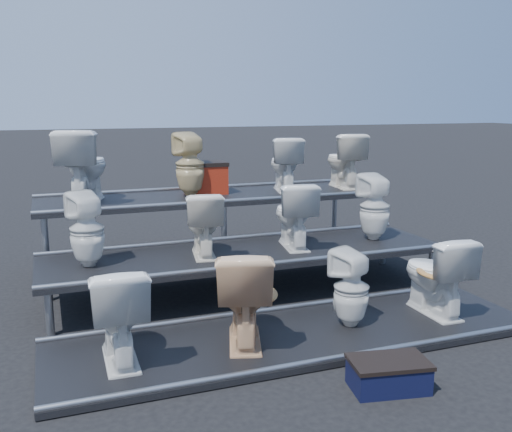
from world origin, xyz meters
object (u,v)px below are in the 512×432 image
object	(u,v)px
toilet_10	(285,164)
step_stool	(388,376)
toilet_8	(84,166)
toilet_9	(190,164)
toilet_2	(351,288)
toilet_3	(435,274)
toilet_7	(375,207)
toilet_1	(244,295)
red_crate	(206,180)
toilet_4	(87,230)
toilet_0	(118,313)
toilet_11	(344,160)
toilet_6	(294,214)
toilet_5	(203,224)

from	to	relation	value
toilet_10	step_stool	distance (m)	3.84
toilet_8	toilet_9	distance (m)	1.24
toilet_2	toilet_8	bearing A→B (deg)	-72.57
toilet_3	toilet_7	world-z (taller)	toilet_7
toilet_1	red_crate	size ratio (longest dim) A/B	1.64
toilet_4	step_stool	size ratio (longest dim) A/B	1.35
toilet_10	step_stool	bearing A→B (deg)	91.02
red_crate	step_stool	size ratio (longest dim) A/B	0.92
toilet_1	toilet_10	world-z (taller)	toilet_10
toilet_2	toilet_0	bearing A→B (deg)	-20.35
toilet_8	red_crate	world-z (taller)	toilet_8
toilet_3	toilet_11	distance (m)	2.76
step_stool	toilet_8	bearing A→B (deg)	126.39
toilet_4	toilet_10	size ratio (longest dim) A/B	1.02
toilet_10	step_stool	size ratio (longest dim) A/B	1.32
toilet_9	toilet_10	bearing A→B (deg)	170.10
toilet_2	toilet_6	bearing A→B (deg)	-111.55
toilet_1	toilet_11	distance (m)	3.58
toilet_7	toilet_9	size ratio (longest dim) A/B	0.96
toilet_11	toilet_2	bearing A→B (deg)	68.89
toilet_1	toilet_5	distance (m)	1.34
toilet_1	red_crate	world-z (taller)	red_crate
toilet_10	toilet_0	bearing A→B (deg)	59.03
toilet_11	step_stool	bearing A→B (deg)	72.20
toilet_6	toilet_5	bearing A→B (deg)	9.85
toilet_4	toilet_7	bearing A→B (deg)	162.89
toilet_0	toilet_11	size ratio (longest dim) A/B	1.04
toilet_7	toilet_11	distance (m)	1.39
toilet_3	toilet_5	size ratio (longest dim) A/B	1.13
toilet_4	toilet_10	bearing A→B (deg)	-170.35
toilet_2	toilet_9	world-z (taller)	toilet_9
toilet_7	step_stool	xyz separation A→B (m)	(-1.29, -2.30, -0.74)
toilet_1	toilet_6	bearing A→B (deg)	-110.63
toilet_4	toilet_6	world-z (taller)	toilet_4
toilet_3	step_stool	world-z (taller)	toilet_3
toilet_3	toilet_5	world-z (taller)	toilet_5
toilet_4	toilet_11	xyz separation A→B (m)	(3.44, 1.30, 0.41)
toilet_6	toilet_8	distance (m)	2.47
toilet_11	step_stool	distance (m)	4.10
toilet_11	red_crate	distance (m)	1.90
toilet_11	toilet_5	bearing A→B (deg)	35.48
toilet_2	toilet_6	xyz separation A→B (m)	(0.03, 1.30, 0.41)
toilet_4	toilet_7	xyz separation A→B (m)	(3.13, 0.00, 0.02)
toilet_1	toilet_3	size ratio (longest dim) A/B	1.07
toilet_10	red_crate	world-z (taller)	toilet_10
toilet_3	toilet_4	bearing A→B (deg)	-22.47
toilet_3	toilet_4	world-z (taller)	toilet_4
toilet_4	toilet_10	world-z (taller)	toilet_10
toilet_6	step_stool	size ratio (longest dim) A/B	1.34
toilet_2	toilet_11	size ratio (longest dim) A/B	0.94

